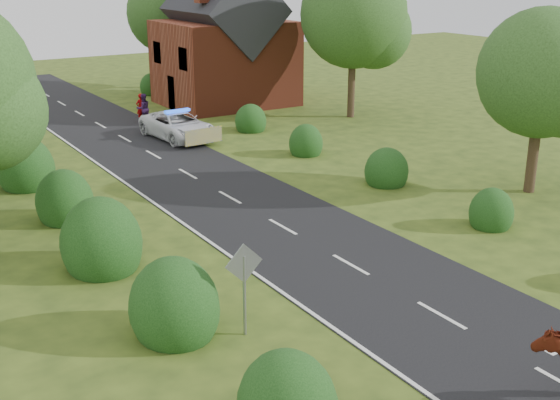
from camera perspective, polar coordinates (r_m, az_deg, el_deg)
ground at (r=19.81m, az=12.97°, el=-9.17°), size 120.00×120.00×0.00m
road at (r=31.27m, az=-6.72°, el=1.67°), size 6.00×70.00×0.02m
road_markings at (r=28.84m, az=-7.76°, el=0.18°), size 4.96×70.00×0.01m
hedgerow_left at (r=25.93m, az=-16.53°, el=-0.89°), size 2.75×50.41×3.00m
hedgerow_right at (r=31.48m, az=7.20°, el=2.79°), size 2.10×45.78×2.10m
tree_right_a at (r=30.31m, az=21.00°, el=9.22°), size 5.33×5.20×7.56m
tree_right_b at (r=43.51m, az=6.45°, el=14.42°), size 6.56×6.40×9.40m
tree_right_c at (r=54.69m, az=-8.79°, el=14.55°), size 6.15×6.00×8.58m
road_sign at (r=17.71m, az=-2.94°, el=-6.18°), size 1.06×0.08×2.53m
house at (r=47.89m, az=-4.52°, el=12.27°), size 8.00×7.40×9.17m
police_van at (r=38.64m, az=-8.28°, el=6.00°), size 2.85×5.49×1.61m
pedestrian_red at (r=43.27m, az=-11.24°, el=7.36°), size 0.70×0.53×1.72m
pedestrian_purple at (r=42.81m, az=-11.04°, el=7.31°), size 0.88×0.69×1.79m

